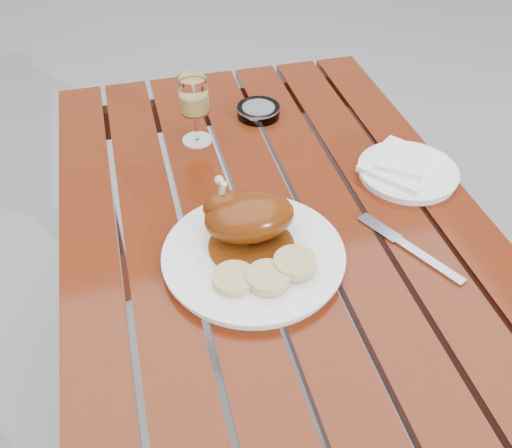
{
  "coord_description": "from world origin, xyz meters",
  "views": [
    {
      "loc": [
        -0.24,
        -0.79,
        1.47
      ],
      "look_at": [
        -0.05,
        -0.05,
        0.78
      ],
      "focal_mm": 40.0,
      "sensor_mm": 36.0,
      "label": 1
    }
  ],
  "objects_px": {
    "table": "(270,334)",
    "side_plate": "(408,172)",
    "wine_glass": "(195,110)",
    "dinner_plate": "(254,256)",
    "ashtray": "(258,111)"
  },
  "relations": [
    {
      "from": "dinner_plate",
      "to": "wine_glass",
      "type": "xyz_separation_m",
      "value": [
        -0.03,
        0.4,
        0.07
      ]
    },
    {
      "from": "table",
      "to": "wine_glass",
      "type": "distance_m",
      "value": 0.55
    },
    {
      "from": "table",
      "to": "wine_glass",
      "type": "height_order",
      "value": "wine_glass"
    },
    {
      "from": "wine_glass",
      "to": "dinner_plate",
      "type": "bearing_deg",
      "value": -85.73
    },
    {
      "from": "dinner_plate",
      "to": "ashtray",
      "type": "height_order",
      "value": "ashtray"
    },
    {
      "from": "table",
      "to": "ashtray",
      "type": "xyz_separation_m",
      "value": [
        0.06,
        0.36,
        0.39
      ]
    },
    {
      "from": "table",
      "to": "side_plate",
      "type": "height_order",
      "value": "side_plate"
    },
    {
      "from": "dinner_plate",
      "to": "side_plate",
      "type": "distance_m",
      "value": 0.41
    },
    {
      "from": "table",
      "to": "dinner_plate",
      "type": "distance_m",
      "value": 0.41
    },
    {
      "from": "wine_glass",
      "to": "side_plate",
      "type": "relative_size",
      "value": 0.75
    },
    {
      "from": "dinner_plate",
      "to": "table",
      "type": "bearing_deg",
      "value": 58.96
    },
    {
      "from": "dinner_plate",
      "to": "ashtray",
      "type": "distance_m",
      "value": 0.49
    },
    {
      "from": "dinner_plate",
      "to": "side_plate",
      "type": "xyz_separation_m",
      "value": [
        0.37,
        0.16,
        -0.0
      ]
    },
    {
      "from": "side_plate",
      "to": "ashtray",
      "type": "bearing_deg",
      "value": 128.31
    },
    {
      "from": "table",
      "to": "dinner_plate",
      "type": "xyz_separation_m",
      "value": [
        -0.07,
        -0.11,
        0.39
      ]
    }
  ]
}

